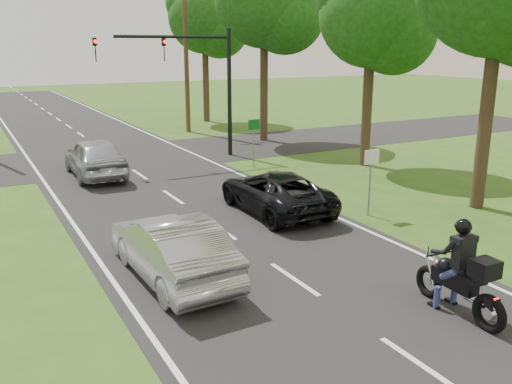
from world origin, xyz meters
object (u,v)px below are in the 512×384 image
silver_suv (95,157)px  traffic_signal (193,70)px  silver_sedan (172,248)px  sign_green (254,131)px  sign_white (371,166)px  utility_pole_far (186,48)px  motorcycle_rider (462,278)px  dark_suv (275,192)px

silver_suv → traffic_signal: 6.17m
silver_sedan → sign_green: bearing=-129.2°
silver_sedan → sign_white: bearing=-169.3°
silver_sedan → utility_pole_far: (8.63, 20.59, 4.33)m
motorcycle_rider → dark_suv: size_ratio=0.49×
traffic_signal → sign_green: size_ratio=3.00×
utility_pole_far → dark_suv: bearing=-102.7°
traffic_signal → silver_sedan: bearing=-114.6°
silver_sedan → sign_white: 7.35m
motorcycle_rider → sign_green: sign_green is taller
dark_suv → utility_pole_far: (3.89, 17.21, 4.41)m
traffic_signal → utility_pole_far: 8.55m
motorcycle_rider → sign_white: size_ratio=1.10×
silver_suv → traffic_signal: (4.99, 1.47, 3.32)m
silver_sedan → motorcycle_rider: bearing=133.4°
sign_green → silver_sedan: bearing=-127.4°
silver_suv → utility_pole_far: (7.86, 9.47, 4.26)m
dark_suv → silver_suv: size_ratio=1.00×
silver_sedan → dark_suv: bearing=-146.3°
motorcycle_rider → dark_suv: motorcycle_rider is taller
motorcycle_rider → utility_pole_far: bearing=83.6°
silver_sedan → sign_green: sign_green is taller
silver_sedan → silver_suv: size_ratio=0.95×
silver_sedan → silver_suv: silver_suv is taller
motorcycle_rider → silver_suv: (-3.66, 15.52, 0.03)m
dark_suv → silver_sedan: bearing=36.8°
motorcycle_rider → silver_sedan: 6.24m
motorcycle_rider → dark_suv: bearing=90.8°
silver_suv → sign_white: (6.36, -9.55, 0.78)m
dark_suv → sign_white: size_ratio=2.23×
dark_suv → silver_sedan: 5.82m
motorcycle_rider → traffic_signal: (1.34, 16.99, 3.35)m
silver_sedan → traffic_signal: traffic_signal is taller
silver_sedan → utility_pole_far: bearing=-114.5°
dark_suv → silver_suv: silver_suv is taller
motorcycle_rider → silver_sedan: bearing=138.3°
dark_suv → sign_white: 3.13m
dark_suv → sign_green: bearing=-111.3°
traffic_signal → motorcycle_rider: bearing=-94.5°
motorcycle_rider → dark_suv: 7.79m
silver_suv → motorcycle_rider: bearing=104.2°
sign_white → silver_suv: bearing=123.7°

